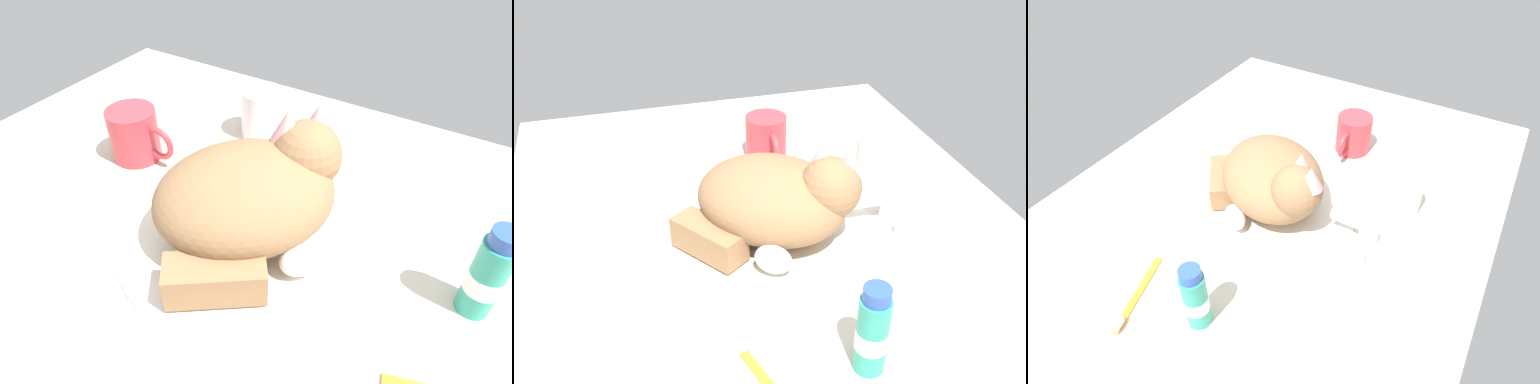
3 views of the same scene
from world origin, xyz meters
TOP-DOWN VIEW (x-y plane):
  - ground_plane at (0.00, 0.00)cm, footprint 110.00×82.50cm
  - sink_basin at (0.00, 0.00)cm, footprint 34.38×34.38cm
  - faucet at (0.00, 19.17)cm, footprint 13.24×9.12cm
  - cat at (0.90, 0.82)cm, footprint 29.25×30.56cm
  - coffee_mug at (-24.95, 6.28)cm, footprint 11.99×7.88cm
  - rinse_cup at (-11.00, 22.63)cm, footprint 7.10×7.10cm
  - toothpaste_bottle at (28.42, 3.83)cm, footprint 3.92×3.92cm

SIDE VIEW (x-z plane):
  - ground_plane at x=0.00cm, z-range -3.00..0.00cm
  - sink_basin at x=0.00cm, z-range 0.00..0.94cm
  - faucet at x=0.00cm, z-range -0.43..4.72cm
  - rinse_cup at x=-11.00cm, z-range 0.00..8.61cm
  - coffee_mug at x=-24.95cm, z-range 0.00..8.62cm
  - toothpaste_bottle at x=28.42cm, z-range -0.45..11.83cm
  - cat at x=0.90cm, z-range -0.33..15.05cm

